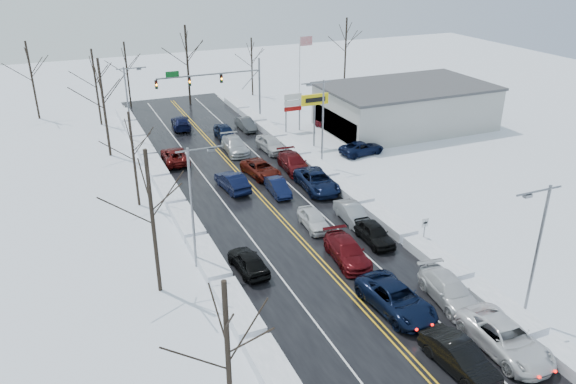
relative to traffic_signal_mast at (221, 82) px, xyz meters
name	(u,v)px	position (x,y,z in m)	size (l,w,h in m)	color
ground	(284,221)	(-3.45, -27.99, -5.48)	(160.00, 160.00, 0.00)	silver
road_surface	(275,212)	(-3.45, -25.99, -5.47)	(14.00, 84.00, 0.01)	black
snow_bank_left	(188,228)	(-11.05, -25.99, -5.48)	(1.75, 72.00, 0.78)	white
snow_bank_right	(352,197)	(4.15, -25.99, -5.48)	(1.75, 72.00, 0.78)	white
traffic_signal_mast	(221,82)	(0.00, 0.00, 0.00)	(13.28, 0.39, 8.00)	slate
tires_plus_sign	(315,103)	(7.05, -12.00, -0.49)	(3.20, 0.34, 6.00)	slate
used_vehicles_sign	(293,105)	(7.05, -5.99, -2.16)	(2.20, 0.22, 4.65)	slate
speed_limit_sign	(425,227)	(4.75, -35.99, -3.84)	(0.55, 0.09, 2.35)	slate
flagpole	(301,67)	(11.72, 2.01, 0.45)	(1.87, 1.20, 10.00)	silver
dealership_building	(405,106)	(20.53, -9.99, -2.82)	(20.40, 12.40, 5.30)	#AAAAA5
streetlight_se	(536,244)	(4.85, -45.99, -0.17)	(3.20, 0.25, 9.00)	slate
streetlight_ne	(321,117)	(4.85, -17.99, -0.17)	(3.20, 0.25, 9.00)	slate
streetlight_sw	(194,199)	(-11.74, -31.99, -0.17)	(3.20, 0.25, 9.00)	slate
streetlight_nw	(129,100)	(-11.74, -3.99, -0.17)	(3.20, 0.25, 9.00)	slate
tree_left_a	(227,336)	(-14.45, -47.99, 0.81)	(3.60, 3.60, 9.00)	#2D231C
tree_left_b	(150,195)	(-14.95, -33.99, 1.51)	(4.00, 4.00, 10.00)	#2D231C
tree_left_c	(132,141)	(-13.95, -19.99, 0.46)	(3.40, 3.40, 8.50)	#2D231C
tree_left_d	(102,89)	(-14.65, -5.99, 1.86)	(4.20, 4.20, 10.50)	#2D231C
tree_left_e	(94,72)	(-14.25, 6.01, 1.16)	(3.80, 3.80, 9.50)	#2D231C
tree_far_a	(30,65)	(-21.45, 12.01, 1.51)	(4.00, 4.00, 10.00)	#2D231C
tree_far_b	(126,62)	(-9.45, 13.01, 0.81)	(3.60, 3.60, 9.00)	#2D231C
tree_far_c	(187,50)	(-1.45, 11.01, 2.21)	(4.40, 4.40, 11.00)	#2D231C
tree_far_d	(252,55)	(8.55, 12.51, 0.46)	(3.40, 3.40, 8.50)	#2D231C
tree_far_e	(346,38)	(24.55, 13.01, 1.86)	(4.20, 4.20, 10.50)	#2D231C
queued_car_1	(458,369)	(-1.57, -48.01, -5.48)	(1.73, 4.97, 1.64)	black
queued_car_2	(395,310)	(-1.71, -42.07, -5.48)	(2.77, 6.00, 1.67)	black
queued_car_3	(347,260)	(-1.63, -35.58, -5.48)	(2.19, 5.39, 1.56)	#520B0F
queued_car_4	(314,227)	(-1.60, -29.92, -5.48)	(1.70, 4.22, 1.44)	white
queued_car_5	(278,194)	(-1.75, -22.61, -5.48)	(1.45, 4.15, 1.37)	black
queued_car_6	(261,176)	(-1.65, -17.95, -5.48)	(2.43, 5.27, 1.47)	#491009
queued_car_7	(235,152)	(-1.86, -10.46, -5.48)	(2.27, 5.57, 1.62)	#AEB1B7
queued_car_8	(225,139)	(-1.52, -5.77, -5.48)	(1.97, 4.91, 1.67)	black
queued_car_10	(503,350)	(1.84, -47.80, -5.48)	(2.80, 6.07, 1.69)	silver
queued_car_11	(448,301)	(1.98, -42.62, -5.48)	(2.22, 5.47, 1.59)	silver
queued_car_12	(374,242)	(1.64, -33.94, -5.48)	(1.80, 4.47, 1.52)	black
queued_car_13	(352,221)	(1.78, -30.22, -5.48)	(1.56, 4.48, 1.48)	gray
queued_car_14	(317,189)	(1.99, -23.11, -5.48)	(2.82, 6.11, 1.70)	black
queued_car_15	(294,170)	(1.95, -17.90, -5.48)	(2.30, 5.66, 1.64)	#49090C
queued_car_16	(271,151)	(1.90, -11.73, -5.48)	(2.02, 5.02, 1.71)	silver
queued_car_17	(246,130)	(1.95, -3.23, -5.48)	(1.51, 4.34, 1.43)	#3D3F42
oncoming_car_0	(233,189)	(-5.30, -20.04, -5.48)	(1.74, 4.99, 1.65)	black
oncoming_car_1	(175,162)	(-8.65, -10.91, -5.48)	(2.48, 5.37, 1.49)	#510C0A
oncoming_car_2	(181,128)	(-5.28, 0.52, -5.48)	(2.14, 5.26, 1.53)	black
oncoming_car_3	(249,271)	(-8.70, -34.05, -5.48)	(1.80, 4.48, 1.53)	black
parked_car_0	(361,154)	(10.69, -16.46, -5.48)	(2.34, 5.08, 1.41)	black
parked_car_1	(368,142)	(13.36, -13.41, -5.48)	(2.04, 5.03, 1.46)	#46484B
parked_car_2	(328,129)	(11.36, -7.13, -5.48)	(1.75, 4.34, 1.48)	#500A10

